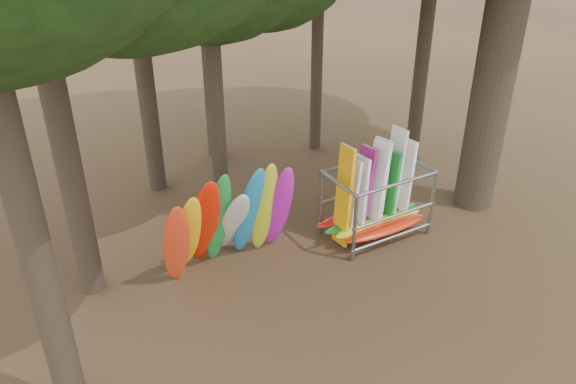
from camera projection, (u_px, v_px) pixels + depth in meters
ground at (342, 258)px, 14.31m from camera, size 120.00×120.00×0.00m
kayak_row at (229, 220)px, 13.33m from camera, size 3.40×2.00×3.06m
storage_rack at (376, 204)px, 14.91m from camera, size 3.08×1.53×2.81m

